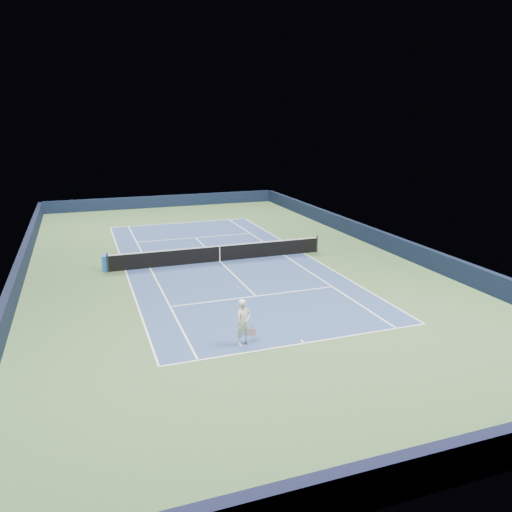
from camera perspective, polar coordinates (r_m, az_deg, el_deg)
name	(u,v)px	position (r m, az deg, el deg)	size (l,w,h in m)	color
ground	(220,261)	(29.75, -4.16, -0.61)	(40.00, 40.00, 0.00)	#385830
wall_far	(164,201)	(48.61, -10.51, 6.17)	(22.00, 0.35, 1.10)	black
wall_near	(450,463)	(13.27, 21.30, -21.17)	(22.00, 0.35, 1.10)	black
wall_right	(377,238)	(34.01, 13.68, 2.00)	(0.35, 40.00, 1.10)	black
wall_left	(20,271)	(28.82, -25.40, -1.51)	(0.35, 40.00, 1.10)	black
court_surface	(220,261)	(29.75, -4.16, -0.60)	(10.97, 23.77, 0.01)	navy
baseline_far	(180,223)	(41.01, -8.64, 3.77)	(10.97, 0.08, 0.00)	white
baseline_near	(304,343)	(19.26, 5.54, -9.89)	(10.97, 0.08, 0.00)	white
sideline_doubles_right	(304,253)	(31.59, 5.47, 0.34)	(0.08, 23.77, 0.00)	white
sideline_doubles_left	(125,270)	(28.85, -14.71, -1.59)	(0.08, 23.77, 0.00)	white
sideline_singles_right	(284,255)	(31.05, 3.17, 0.12)	(0.08, 23.77, 0.00)	white
sideline_singles_left	(150,268)	(28.98, -12.02, -1.34)	(0.08, 23.77, 0.00)	white
service_line_far	(196,238)	(35.76, -6.92, 2.10)	(8.23, 0.08, 0.00)	white
service_line_near	(256,296)	(23.94, -0.02, -4.61)	(8.23, 0.08, 0.00)	white
center_service_line	(220,261)	(29.75, -4.16, -0.59)	(0.08, 12.80, 0.00)	white
center_mark_far	(181,223)	(40.86, -8.60, 3.73)	(0.08, 0.30, 0.00)	white
center_mark_near	(303,342)	(19.38, 5.35, -9.72)	(0.08, 0.30, 0.00)	white
tennis_net	(220,253)	(29.62, -4.18, 0.33)	(12.90, 0.10, 1.07)	black
sponsor_cube	(107,263)	(29.00, -16.62, -0.76)	(0.63, 0.57, 0.88)	blue
tennis_player	(244,322)	(18.75, -1.42, -7.59)	(0.85, 1.34, 1.93)	white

